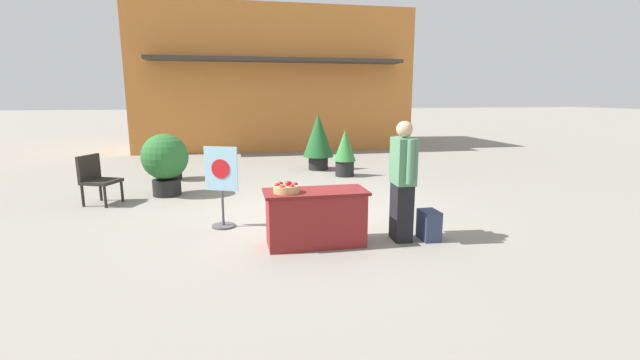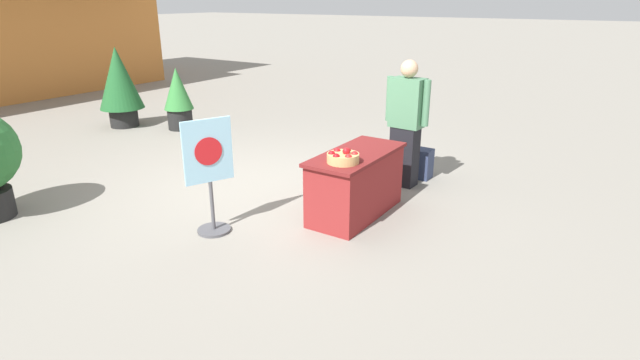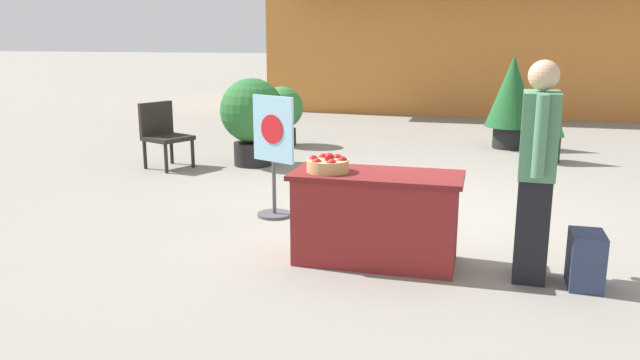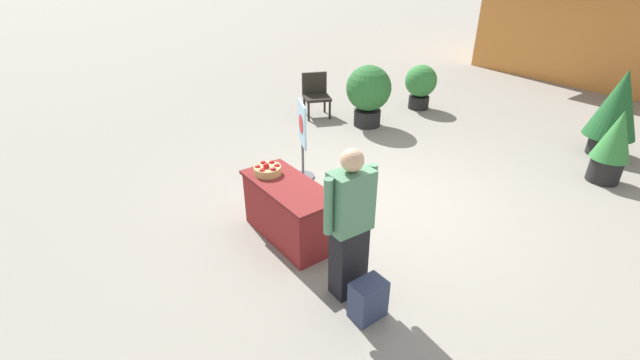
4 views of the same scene
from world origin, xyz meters
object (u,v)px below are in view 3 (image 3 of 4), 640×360
at_px(apple_basket, 328,164).
at_px(person_visitor, 536,171).
at_px(display_table, 376,217).
at_px(potted_plant_far_right, 282,112).
at_px(poster_board, 273,154).
at_px(backpack, 586,260).
at_px(potted_plant_far_left, 546,120).
at_px(patio_chair, 163,132).
at_px(potted_plant_near_left, 252,116).
at_px(potted_plant_near_right, 512,96).

bearing_deg(apple_basket, person_visitor, -0.22).
distance_m(display_table, potted_plant_far_right, 5.81).
bearing_deg(display_table, poster_board, 139.68).
relative_size(display_table, poster_board, 1.10).
xyz_separation_m(backpack, potted_plant_far_left, (0.09, 4.96, 0.42)).
distance_m(person_visitor, potted_plant_far_right, 6.49).
bearing_deg(display_table, potted_plant_far_left, 70.65).
relative_size(person_visitor, potted_plant_far_left, 1.43).
bearing_deg(potted_plant_far_left, patio_chair, -160.96).
bearing_deg(backpack, patio_chair, 148.79).
height_order(potted_plant_far_left, potted_plant_near_left, potted_plant_near_left).
bearing_deg(poster_board, person_visitor, 89.35).
distance_m(display_table, potted_plant_near_left, 4.26).
xyz_separation_m(display_table, potted_plant_far_right, (-2.53, 5.23, 0.19)).
distance_m(apple_basket, potted_plant_near_left, 4.08).
bearing_deg(potted_plant_far_right, potted_plant_near_left, -85.95).
height_order(apple_basket, person_visitor, person_visitor).
bearing_deg(potted_plant_near_right, person_visitor, -90.18).
relative_size(person_visitor, backpack, 3.98).
distance_m(patio_chair, potted_plant_near_right, 5.63).
height_order(apple_basket, potted_plant_far_left, potted_plant_far_left).
distance_m(potted_plant_far_left, potted_plant_far_right, 4.25).
distance_m(person_visitor, backpack, 0.76).
height_order(person_visitor, potted_plant_near_right, person_visitor).
bearing_deg(person_visitor, display_table, 0.00).
bearing_deg(backpack, potted_plant_far_right, 127.70).
relative_size(person_visitor, poster_board, 1.34).
xyz_separation_m(person_visitor, poster_board, (-2.47, 1.12, -0.19)).
xyz_separation_m(person_visitor, potted_plant_near_right, (0.02, 5.98, 0.01)).
distance_m(apple_basket, backpack, 2.10).
height_order(apple_basket, potted_plant_near_right, potted_plant_near_right).
relative_size(potted_plant_far_right, potted_plant_near_right, 0.65).
distance_m(poster_board, potted_plant_far_right, 4.36).
relative_size(apple_basket, potted_plant_far_left, 0.29).
bearing_deg(apple_basket, display_table, 7.83).
xyz_separation_m(backpack, potted_plant_far_right, (-4.14, 5.36, 0.36)).
distance_m(potted_plant_far_left, potted_plant_near_left, 4.32).
distance_m(potted_plant_near_right, potted_plant_near_left, 4.38).
bearing_deg(potted_plant_far_right, poster_board, -72.89).
bearing_deg(patio_chair, person_visitor, -9.31).
bearing_deg(potted_plant_near_right, potted_plant_near_left, -146.37).
bearing_deg(potted_plant_near_left, poster_board, -64.54).
bearing_deg(backpack, potted_plant_far_left, 88.97).
bearing_deg(apple_basket, patio_chair, 136.03).
bearing_deg(person_visitor, backpack, 173.05).
height_order(apple_basket, poster_board, poster_board).
xyz_separation_m(backpack, potted_plant_near_right, (-0.37, 6.05, 0.65)).
xyz_separation_m(display_table, potted_plant_near_left, (-2.41, 3.50, 0.34)).
relative_size(person_visitor, patio_chair, 1.81).
distance_m(poster_board, potted_plant_far_left, 4.79).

